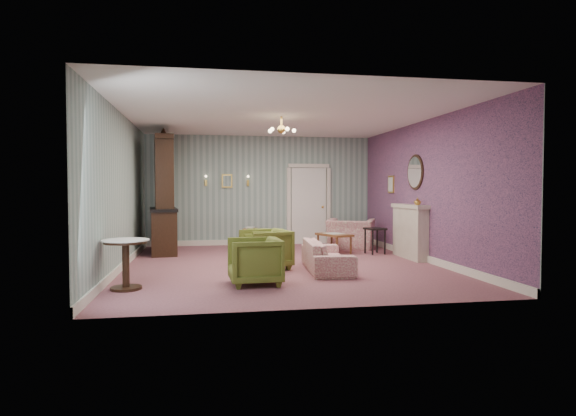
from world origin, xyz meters
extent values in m
plane|color=#955762|center=(0.00, 0.00, 0.00)|extent=(7.00, 7.00, 0.00)
plane|color=white|center=(0.00, 0.00, 2.90)|extent=(7.00, 7.00, 0.00)
plane|color=gray|center=(0.00, 3.50, 1.45)|extent=(6.00, 0.00, 6.00)
plane|color=gray|center=(0.00, -3.50, 1.45)|extent=(6.00, 0.00, 6.00)
plane|color=gray|center=(-3.00, 0.00, 1.45)|extent=(0.00, 7.00, 7.00)
plane|color=gray|center=(3.00, 0.00, 1.45)|extent=(0.00, 7.00, 7.00)
plane|color=#BE5F8C|center=(2.98, 0.00, 1.45)|extent=(0.00, 7.00, 7.00)
imported|color=olive|center=(-0.72, -1.86, 0.40)|extent=(0.77, 0.81, 0.81)
imported|color=olive|center=(-0.36, -0.44, 0.41)|extent=(0.93, 0.96, 0.82)
imported|color=olive|center=(-0.38, 0.17, 0.39)|extent=(0.90, 0.93, 0.77)
imported|color=#A9445B|center=(0.72, -0.77, 0.36)|extent=(0.69, 1.89, 0.72)
imported|color=#A9445B|center=(2.12, 2.26, 0.49)|extent=(1.33, 1.14, 0.98)
imported|color=gold|center=(2.84, 0.00, 1.23)|extent=(0.15, 0.15, 0.15)
cube|color=maroon|center=(2.07, 2.11, 0.48)|extent=(0.41, 0.28, 0.39)
camera|label=1|loc=(-1.47, -9.25, 1.49)|focal=29.87mm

